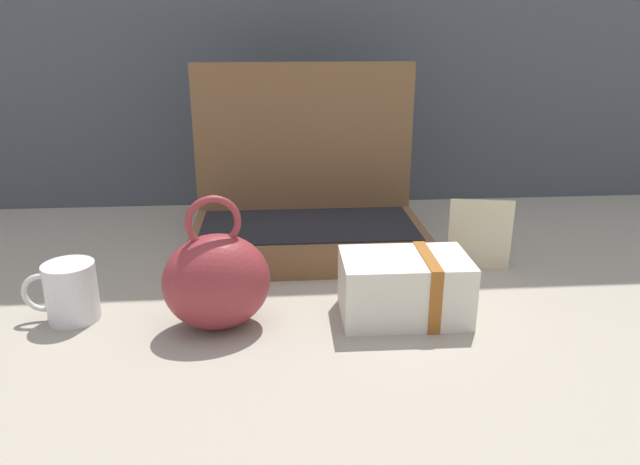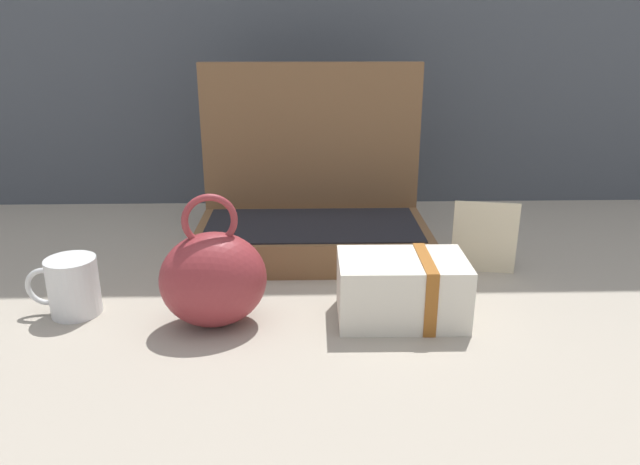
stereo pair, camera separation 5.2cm
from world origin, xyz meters
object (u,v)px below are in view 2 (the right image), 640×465
object	(u,v)px
open_suitcase	(312,209)
cream_toiletry_bag	(404,289)
teal_pouch_handbag	(213,278)
coffee_mug	(72,286)
info_card_left	(485,237)

from	to	relation	value
open_suitcase	cream_toiletry_bag	size ratio (longest dim) A/B	2.27
teal_pouch_handbag	cream_toiletry_bag	world-z (taller)	teal_pouch_handbag
cream_toiletry_bag	coffee_mug	xyz separation A→B (m)	(-0.55, 0.03, -0.00)
open_suitcase	cream_toiletry_bag	distance (m)	0.36
coffee_mug	info_card_left	size ratio (longest dim) A/B	0.85
info_card_left	cream_toiletry_bag	bearing A→B (deg)	-124.03
teal_pouch_handbag	info_card_left	size ratio (longest dim) A/B	1.55
open_suitcase	coffee_mug	bearing A→B (deg)	-144.21
cream_toiletry_bag	info_card_left	distance (m)	0.27
open_suitcase	coffee_mug	xyz separation A→B (m)	(-0.41, -0.29, -0.04)
open_suitcase	info_card_left	size ratio (longest dim) A/B	3.34
cream_toiletry_bag	coffee_mug	size ratio (longest dim) A/B	1.72
cream_toiletry_bag	info_card_left	world-z (taller)	info_card_left
teal_pouch_handbag	cream_toiletry_bag	xyz separation A→B (m)	(0.31, 0.01, -0.03)
teal_pouch_handbag	coffee_mug	bearing A→B (deg)	169.58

